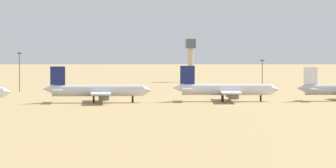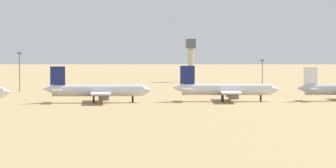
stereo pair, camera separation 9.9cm
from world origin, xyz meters
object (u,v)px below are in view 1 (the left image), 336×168
parked_jet_navy_3 (226,90)px  parked_jet_navy_2 (97,91)px  control_tower (191,56)px  light_pole_mid (262,71)px  light_pole_west (19,69)px

parked_jet_navy_3 → parked_jet_navy_2: bearing=-170.4°
control_tower → light_pole_mid: control_tower is taller
parked_jet_navy_2 → parked_jet_navy_3: bearing=5.3°
light_pole_west → light_pole_mid: bearing=12.9°
light_pole_west → light_pole_mid: (110.74, 25.30, -1.88)m
parked_jet_navy_2 → light_pole_west: light_pole_west is taller
parked_jet_navy_2 → control_tower: (58.45, 188.10, 10.02)m
parked_jet_navy_2 → control_tower: bearing=75.0°
parked_jet_navy_3 → light_pole_west: light_pole_west is taller
control_tower → parked_jet_navy_3: bearing=-93.9°
parked_jet_navy_2 → parked_jet_navy_3: 45.70m
parked_jet_navy_3 → light_pole_mid: (35.21, 102.71, 3.60)m
light_pole_mid → light_pole_west: bearing=-167.1°
light_pole_west → light_pole_mid: light_pole_west is taller
parked_jet_navy_2 → light_pole_mid: light_pole_mid is taller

